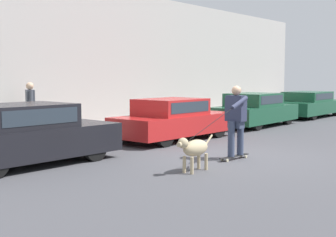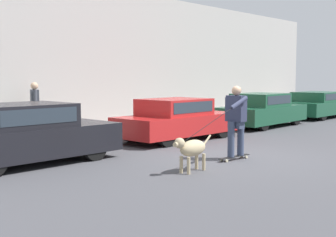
{
  "view_description": "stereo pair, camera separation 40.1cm",
  "coord_description": "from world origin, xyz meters",
  "px_view_note": "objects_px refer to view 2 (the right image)",
  "views": [
    {
      "loc": [
        -9.6,
        -5.91,
        1.97
      ],
      "look_at": [
        -1.09,
        1.1,
        0.95
      ],
      "focal_mm": 50.0,
      "sensor_mm": 36.0,
      "label": 1
    },
    {
      "loc": [
        -9.34,
        -6.21,
        1.97
      ],
      "look_at": [
        -1.09,
        1.1,
        0.95
      ],
      "focal_mm": 50.0,
      "sensor_mm": 36.0,
      "label": 2
    }
  ],
  "objects_px": {
    "parked_car_1": "(177,120)",
    "parked_car_2": "(262,111)",
    "pedestrian_with_bag": "(35,107)",
    "dog": "(192,149)",
    "skateboarder": "(236,118)",
    "parked_car_3": "(319,105)",
    "parked_car_0": "(27,135)"
  },
  "relations": [
    {
      "from": "parked_car_1",
      "to": "parked_car_2",
      "type": "distance_m",
      "value": 5.05
    },
    {
      "from": "pedestrian_with_bag",
      "to": "dog",
      "type": "bearing_deg",
      "value": -63.75
    },
    {
      "from": "parked_car_2",
      "to": "skateboarder",
      "type": "xyz_separation_m",
      "value": [
        -6.7,
        -3.2,
        0.36
      ]
    },
    {
      "from": "parked_car_1",
      "to": "pedestrian_with_bag",
      "type": "height_order",
      "value": "pedestrian_with_bag"
    },
    {
      "from": "pedestrian_with_bag",
      "to": "parked_car_3",
      "type": "bearing_deg",
      "value": 16.82
    },
    {
      "from": "parked_car_3",
      "to": "parked_car_0",
      "type": "bearing_deg",
      "value": -179.63
    },
    {
      "from": "parked_car_3",
      "to": "dog",
      "type": "relative_size",
      "value": 3.64
    },
    {
      "from": "skateboarder",
      "to": "dog",
      "type": "bearing_deg",
      "value": 8.87
    },
    {
      "from": "parked_car_3",
      "to": "pedestrian_with_bag",
      "type": "height_order",
      "value": "pedestrian_with_bag"
    },
    {
      "from": "parked_car_0",
      "to": "dog",
      "type": "relative_size",
      "value": 3.27
    },
    {
      "from": "skateboarder",
      "to": "pedestrian_with_bag",
      "type": "bearing_deg",
      "value": -69.47
    },
    {
      "from": "skateboarder",
      "to": "pedestrian_with_bag",
      "type": "distance_m",
      "value": 6.09
    },
    {
      "from": "parked_car_2",
      "to": "skateboarder",
      "type": "height_order",
      "value": "skateboarder"
    },
    {
      "from": "parked_car_0",
      "to": "dog",
      "type": "distance_m",
      "value": 3.73
    },
    {
      "from": "parked_car_0",
      "to": "pedestrian_with_bag",
      "type": "relative_size",
      "value": 2.52
    },
    {
      "from": "parked_car_3",
      "to": "dog",
      "type": "xyz_separation_m",
      "value": [
        -13.61,
        -3.3,
        -0.11
      ]
    },
    {
      "from": "parked_car_0",
      "to": "parked_car_1",
      "type": "relative_size",
      "value": 0.97
    },
    {
      "from": "parked_car_1",
      "to": "pedestrian_with_bag",
      "type": "distance_m",
      "value": 4.22
    },
    {
      "from": "parked_car_0",
      "to": "parked_car_1",
      "type": "bearing_deg",
      "value": 1.72
    },
    {
      "from": "parked_car_1",
      "to": "dog",
      "type": "height_order",
      "value": "parked_car_1"
    },
    {
      "from": "skateboarder",
      "to": "parked_car_0",
      "type": "bearing_deg",
      "value": -36.78
    },
    {
      "from": "parked_car_2",
      "to": "pedestrian_with_bag",
      "type": "bearing_deg",
      "value": 160.98
    },
    {
      "from": "skateboarder",
      "to": "parked_car_2",
      "type": "bearing_deg",
      "value": -148.92
    },
    {
      "from": "parked_car_3",
      "to": "skateboarder",
      "type": "xyz_separation_m",
      "value": [
        -11.84,
        -3.2,
        0.39
      ]
    },
    {
      "from": "skateboarder",
      "to": "parked_car_3",
      "type": "bearing_deg",
      "value": -159.31
    },
    {
      "from": "parked_car_1",
      "to": "parked_car_3",
      "type": "bearing_deg",
      "value": 1.19
    },
    {
      "from": "parked_car_0",
      "to": "parked_car_3",
      "type": "relative_size",
      "value": 0.9
    },
    {
      "from": "parked_car_0",
      "to": "pedestrian_with_bag",
      "type": "xyz_separation_m",
      "value": [
        1.94,
        2.69,
        0.4
      ]
    },
    {
      "from": "parked_car_2",
      "to": "parked_car_1",
      "type": "bearing_deg",
      "value": 178.97
    },
    {
      "from": "parked_car_2",
      "to": "pedestrian_with_bag",
      "type": "height_order",
      "value": "pedestrian_with_bag"
    },
    {
      "from": "pedestrian_with_bag",
      "to": "parked_car_1",
      "type": "bearing_deg",
      "value": -11.68
    },
    {
      "from": "dog",
      "to": "parked_car_1",
      "type": "bearing_deg",
      "value": -138.38
    }
  ]
}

